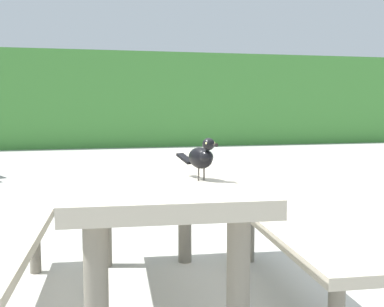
# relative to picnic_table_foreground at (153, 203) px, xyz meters

# --- Properties ---
(ground_plane) EXTENTS (60.00, 60.00, 0.00)m
(ground_plane) POSITION_rel_picnic_table_foreground_xyz_m (0.28, 0.24, -0.56)
(ground_plane) COLOR #B7B5AD
(hedge_wall) EXTENTS (28.00, 2.33, 2.38)m
(hedge_wall) POSITION_rel_picnic_table_foreground_xyz_m (0.28, 10.59, 0.64)
(hedge_wall) COLOR #428438
(hedge_wall) RESTS_ON ground
(picnic_table_foreground) EXTENTS (1.81, 1.85, 0.74)m
(picnic_table_foreground) POSITION_rel_picnic_table_foreground_xyz_m (0.00, 0.00, 0.00)
(picnic_table_foreground) COLOR #B2A893
(picnic_table_foreground) RESTS_ON ground
(bird_grackle) EXTENTS (0.13, 0.28, 0.18)m
(bird_grackle) POSITION_rel_picnic_table_foreground_xyz_m (0.14, -0.45, 0.29)
(bird_grackle) COLOR black
(bird_grackle) RESTS_ON picnic_table_foreground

